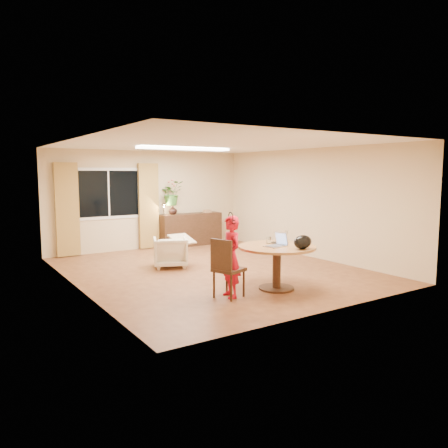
% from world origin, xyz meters
% --- Properties ---
extents(floor, '(6.50, 6.50, 0.00)m').
position_xyz_m(floor, '(0.00, 0.00, 0.00)').
color(floor, brown).
rests_on(floor, ground).
extents(ceiling, '(6.50, 6.50, 0.00)m').
position_xyz_m(ceiling, '(0.00, 0.00, 2.60)').
color(ceiling, white).
rests_on(ceiling, wall_back).
extents(wall_back, '(5.50, 0.00, 5.50)m').
position_xyz_m(wall_back, '(0.00, 3.25, 1.30)').
color(wall_back, '#CFB086').
rests_on(wall_back, floor).
extents(wall_left, '(0.00, 6.50, 6.50)m').
position_xyz_m(wall_left, '(-2.75, 0.00, 1.30)').
color(wall_left, '#CFB086').
rests_on(wall_left, floor).
extents(wall_right, '(0.00, 6.50, 6.50)m').
position_xyz_m(wall_right, '(2.75, 0.00, 1.30)').
color(wall_right, '#CFB086').
rests_on(wall_right, floor).
extents(window, '(1.70, 0.03, 1.30)m').
position_xyz_m(window, '(-1.10, 3.23, 1.50)').
color(window, white).
rests_on(window, wall_back).
extents(curtain_left, '(0.55, 0.08, 2.25)m').
position_xyz_m(curtain_left, '(-2.15, 3.15, 1.15)').
color(curtain_left, olive).
rests_on(curtain_left, wall_back).
extents(curtain_right, '(0.55, 0.08, 2.25)m').
position_xyz_m(curtain_right, '(-0.05, 3.15, 1.15)').
color(curtain_right, olive).
rests_on(curtain_right, wall_back).
extents(ceiling_panel, '(2.20, 0.35, 0.05)m').
position_xyz_m(ceiling_panel, '(0.00, 1.20, 2.57)').
color(ceiling_panel, white).
rests_on(ceiling_panel, ceiling).
extents(dining_table, '(1.34, 1.34, 0.76)m').
position_xyz_m(dining_table, '(0.15, -1.88, 0.60)').
color(dining_table, brown).
rests_on(dining_table, floor).
extents(dining_chair, '(0.59, 0.56, 0.98)m').
position_xyz_m(dining_chair, '(-0.83, -1.85, 0.49)').
color(dining_chair, black).
rests_on(dining_chair, floor).
extents(child, '(0.53, 0.39, 1.34)m').
position_xyz_m(child, '(-0.80, -1.84, 0.67)').
color(child, red).
rests_on(child, floor).
extents(laptop, '(0.42, 0.32, 0.25)m').
position_xyz_m(laptop, '(0.08, -1.91, 0.89)').
color(laptop, '#B7B7BC').
rests_on(laptop, dining_table).
extents(tumbler, '(0.10, 0.10, 0.12)m').
position_xyz_m(tumbler, '(0.20, -1.59, 0.82)').
color(tumbler, white).
rests_on(tumbler, dining_table).
extents(wine_glass, '(0.09, 0.09, 0.22)m').
position_xyz_m(wine_glass, '(0.56, -1.67, 0.87)').
color(wine_glass, white).
rests_on(wine_glass, dining_table).
extents(pot_lid, '(0.23, 0.23, 0.03)m').
position_xyz_m(pot_lid, '(0.35, -1.63, 0.78)').
color(pot_lid, white).
rests_on(pot_lid, dining_table).
extents(handbag, '(0.39, 0.29, 0.23)m').
position_xyz_m(handbag, '(0.30, -2.35, 0.88)').
color(handbag, black).
rests_on(handbag, dining_table).
extents(armchair, '(0.92, 0.93, 0.65)m').
position_xyz_m(armchair, '(-0.60, 0.76, 0.33)').
color(armchair, beige).
rests_on(armchair, floor).
extents(throw, '(0.46, 0.56, 0.03)m').
position_xyz_m(throw, '(-0.33, 0.75, 0.67)').
color(throw, beige).
rests_on(throw, armchair).
extents(sideboard, '(1.79, 0.44, 0.90)m').
position_xyz_m(sideboard, '(1.13, 3.01, 0.45)').
color(sideboard, black).
rests_on(sideboard, floor).
extents(vase, '(0.26, 0.26, 0.25)m').
position_xyz_m(vase, '(0.59, 3.01, 1.02)').
color(vase, black).
rests_on(vase, sideboard).
extents(bouquet, '(0.66, 0.60, 0.66)m').
position_xyz_m(bouquet, '(0.56, 3.01, 1.47)').
color(bouquet, '#286425').
rests_on(bouquet, vase).
extents(book_stack, '(0.25, 0.22, 0.09)m').
position_xyz_m(book_stack, '(1.67, 3.01, 0.94)').
color(book_stack, '#8E6848').
rests_on(book_stack, sideboard).
extents(desk_lamp, '(0.15, 0.15, 0.32)m').
position_xyz_m(desk_lamp, '(0.30, 2.96, 1.06)').
color(desk_lamp, black).
rests_on(desk_lamp, sideboard).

